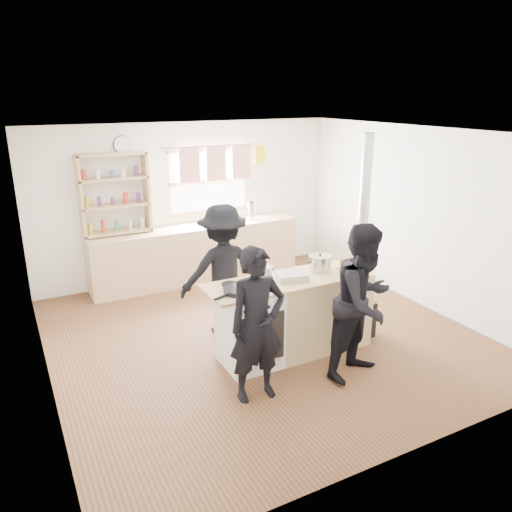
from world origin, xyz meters
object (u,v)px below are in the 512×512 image
Objects in this scene: person_near_left at (257,325)px; person_near_right at (364,302)px; skillet_greens at (238,290)px; stockpot_stove at (262,273)px; thermos at (251,211)px; bread_board at (350,264)px; person_far at (223,270)px; stockpot_counter at (320,263)px; cooking_island at (295,315)px; roast_tray at (292,275)px; flue_heater at (359,286)px.

person_near_right reaches higher than person_near_left.
stockpot_stove reaches higher than skillet_greens.
thermos is 0.90× the size of bread_board.
person_far is at bearing 102.43° from person_near_right.
person_near_left is (-1.20, -0.70, -0.23)m from stockpot_counter.
cooking_island is 1.17× the size of person_near_right.
roast_tray is at bearing -19.25° from stockpot_stove.
stockpot_stove is 1.14m from bread_board.
flue_heater reaches higher than thermos.
person_far reaches higher than bread_board.
skillet_greens is (-1.61, -2.86, -0.08)m from thermos.
flue_heater is (1.69, 0.10, -0.30)m from skillet_greens.
cooking_island is at bearing 128.15° from person_far.
stockpot_stove is 0.86m from person_near_left.
person_near_right is at bearing -3.29° from person_near_left.
stockpot_counter is at bearing 33.31° from person_near_left.
bread_board is (-0.09, -2.79, -0.06)m from thermos.
bread_board reaches higher than skillet_greens.
stockpot_counter is at bearing 9.10° from skillet_greens.
stockpot_counter is 0.11× the size of flue_heater.
bread_board is at bearing -6.14° from stockpot_stove.
person_far is at bearing 149.37° from flue_heater.
flue_heater is 1.48× the size of person_near_right.
skillet_greens is 1.62× the size of stockpot_stove.
stockpot_stove is 1.36m from flue_heater.
roast_tray is at bearing 104.17° from person_near_right.
thermos is at bearing 65.48° from person_near_right.
stockpot_stove is at bearing 179.28° from stockpot_counter.
stockpot_stove reaches higher than bread_board.
person_near_right reaches higher than skillet_greens.
skillet_greens is at bearing 81.91° from person_far.
person_far is (-0.52, 0.86, 0.36)m from cooking_island.
stockpot_stove is at bearing 26.72° from skillet_greens.
person_far is (-1.36, -1.91, -0.21)m from thermos.
bread_board is 0.19× the size of person_far.
stockpot_stove is at bearing 173.86° from bread_board.
stockpot_stove is at bearing 165.25° from cooking_island.
roast_tray is (-0.06, -0.01, 0.51)m from cooking_island.
cooking_island is at bearing 178.47° from bread_board.
person_near_left is 0.95× the size of person_far.
person_near_right is (0.38, -0.74, 0.38)m from cooking_island.
thermos is at bearing 72.01° from roast_tray.
thermos reaches higher than bread_board.
person_far is at bearing 121.45° from cooking_island.
person_near_left reaches higher than stockpot_counter.
skillet_greens is 1.25× the size of bread_board.
roast_tray is 0.81m from bread_board.
stockpot_stove is (0.39, 0.20, 0.06)m from skillet_greens.
person_near_left is 1.20m from person_near_right.
bread_board reaches higher than roast_tray.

